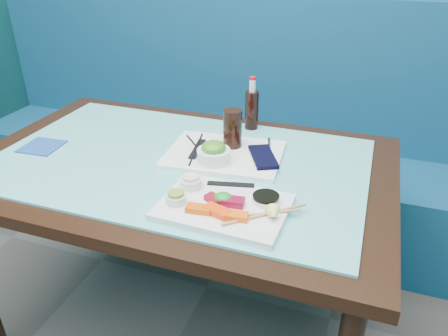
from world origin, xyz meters
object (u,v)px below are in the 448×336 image
(seaweed_bowl, at_px, (214,156))
(sashimi_plate, at_px, (224,207))
(dining_table, at_px, (180,184))
(blue_napkin, at_px, (42,146))
(cola_bottle_body, at_px, (252,110))
(booth_bench, at_px, (248,156))
(cola_glass, at_px, (232,129))
(serving_tray, at_px, (224,154))

(seaweed_bowl, bearing_deg, sashimi_plate, -63.42)
(dining_table, distance_m, blue_napkin, 0.51)
(dining_table, xyz_separation_m, blue_napkin, (-0.50, -0.07, 0.09))
(cola_bottle_body, bearing_deg, seaweed_bowl, -94.48)
(booth_bench, relative_size, cola_glass, 22.55)
(booth_bench, xyz_separation_m, serving_tray, (0.14, -0.76, 0.39))
(dining_table, relative_size, blue_napkin, 10.90)
(serving_tray, distance_m, cola_bottle_body, 0.27)
(blue_napkin, bearing_deg, booth_bench, 61.31)
(cola_bottle_body, bearing_deg, cola_glass, -91.82)
(booth_bench, distance_m, serving_tray, 0.87)
(sashimi_plate, xyz_separation_m, serving_tray, (-0.11, 0.31, -0.00))
(seaweed_bowl, xyz_separation_m, cola_bottle_body, (0.03, 0.34, 0.04))
(dining_table, bearing_deg, cola_bottle_body, 66.19)
(dining_table, relative_size, cola_glass, 10.52)
(serving_tray, distance_m, blue_napkin, 0.65)
(sashimi_plate, height_order, serving_tray, sashimi_plate)
(booth_bench, relative_size, dining_table, 2.14)
(cola_bottle_body, distance_m, blue_napkin, 0.77)
(seaweed_bowl, height_order, cola_glass, cola_glass)
(sashimi_plate, distance_m, cola_glass, 0.38)
(sashimi_plate, bearing_deg, cola_glass, 107.06)
(booth_bench, bearing_deg, cola_bottle_body, -72.93)
(serving_tray, bearing_deg, sashimi_plate, -75.68)
(dining_table, relative_size, sashimi_plate, 4.07)
(cola_glass, bearing_deg, dining_table, -137.47)
(blue_napkin, bearing_deg, sashimi_plate, -12.23)
(serving_tray, height_order, cola_bottle_body, cola_bottle_body)
(dining_table, height_order, seaweed_bowl, seaweed_bowl)
(dining_table, relative_size, seaweed_bowl, 13.01)
(booth_bench, distance_m, dining_table, 0.89)
(dining_table, height_order, sashimi_plate, sashimi_plate)
(serving_tray, bearing_deg, blue_napkin, -171.61)
(booth_bench, distance_m, blue_napkin, 1.11)
(cola_bottle_body, bearing_deg, serving_tray, -93.60)
(booth_bench, bearing_deg, blue_napkin, -118.69)
(seaweed_bowl, bearing_deg, booth_bench, 98.52)
(cola_glass, bearing_deg, cola_bottle_body, 88.18)
(dining_table, distance_m, sashimi_plate, 0.35)
(cola_bottle_body, bearing_deg, dining_table, -113.81)
(seaweed_bowl, height_order, blue_napkin, seaweed_bowl)
(sashimi_plate, relative_size, seaweed_bowl, 3.20)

